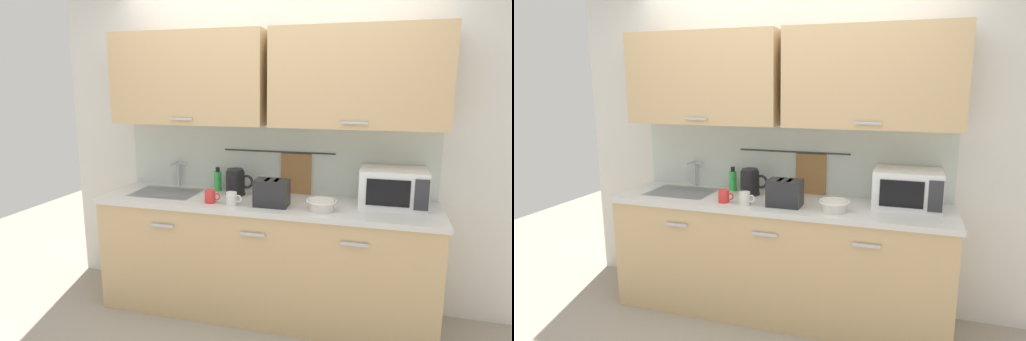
% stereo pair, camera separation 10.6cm
% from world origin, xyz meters
% --- Properties ---
extents(ground, '(8.00, 8.00, 0.00)m').
position_xyz_m(ground, '(0.00, 0.00, 0.00)').
color(ground, '#9E9384').
extents(counter_unit, '(2.53, 0.64, 0.90)m').
position_xyz_m(counter_unit, '(-0.01, 0.30, 0.46)').
color(counter_unit, tan).
rests_on(counter_unit, ground).
extents(back_wall_assembly, '(3.70, 0.41, 2.50)m').
position_xyz_m(back_wall_assembly, '(0.00, 0.53, 1.52)').
color(back_wall_assembly, silver).
rests_on(back_wall_assembly, ground).
extents(sink_faucet, '(0.09, 0.17, 0.22)m').
position_xyz_m(sink_faucet, '(-0.82, 0.53, 1.04)').
color(sink_faucet, '#B2B5BA').
rests_on(sink_faucet, counter_unit).
extents(microwave, '(0.46, 0.35, 0.27)m').
position_xyz_m(microwave, '(0.92, 0.41, 1.04)').
color(microwave, white).
rests_on(microwave, counter_unit).
extents(electric_kettle, '(0.23, 0.16, 0.21)m').
position_xyz_m(electric_kettle, '(-0.26, 0.40, 1.00)').
color(electric_kettle, black).
rests_on(electric_kettle, counter_unit).
extents(dish_soap_bottle, '(0.06, 0.06, 0.20)m').
position_xyz_m(dish_soap_bottle, '(-0.44, 0.49, 0.99)').
color(dish_soap_bottle, green).
rests_on(dish_soap_bottle, counter_unit).
extents(mug_near_sink, '(0.12, 0.08, 0.09)m').
position_xyz_m(mug_near_sink, '(-0.19, 0.12, 0.95)').
color(mug_near_sink, silver).
rests_on(mug_near_sink, counter_unit).
extents(mixing_bowl, '(0.21, 0.21, 0.08)m').
position_xyz_m(mixing_bowl, '(0.45, 0.16, 0.94)').
color(mixing_bowl, silver).
rests_on(mixing_bowl, counter_unit).
extents(toaster, '(0.26, 0.17, 0.19)m').
position_xyz_m(toaster, '(0.09, 0.18, 1.00)').
color(toaster, '#232326').
rests_on(toaster, counter_unit).
extents(mug_by_kettle, '(0.12, 0.08, 0.09)m').
position_xyz_m(mug_by_kettle, '(-0.36, 0.13, 0.95)').
color(mug_by_kettle, red).
rests_on(mug_by_kettle, counter_unit).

